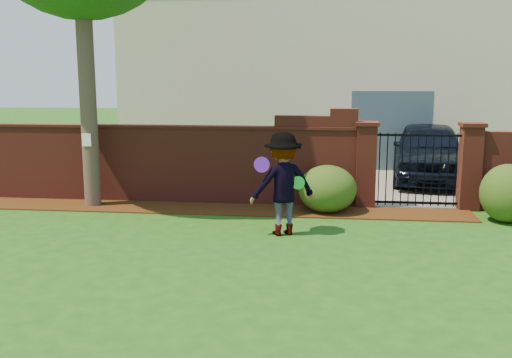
# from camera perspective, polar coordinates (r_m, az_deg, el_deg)

# --- Properties ---
(ground) EXTENTS (80.00, 80.00, 0.01)m
(ground) POSITION_cam_1_polar(r_m,az_deg,el_deg) (9.18, -2.78, -8.03)
(ground) COLOR #1E4F13
(ground) RESTS_ON ground
(mulch_bed) EXTENTS (11.10, 1.08, 0.03)m
(mulch_bed) POSITION_cam_1_polar(r_m,az_deg,el_deg) (12.50, -4.61, -2.97)
(mulch_bed) COLOR #351C09
(mulch_bed) RESTS_ON ground
(brick_wall) EXTENTS (8.70, 0.31, 2.16)m
(brick_wall) POSITION_cam_1_polar(r_m,az_deg,el_deg) (13.20, -8.63, 1.69)
(brick_wall) COLOR maroon
(brick_wall) RESTS_ON ground
(pillar_left) EXTENTS (0.50, 0.50, 1.88)m
(pillar_left) POSITION_cam_1_polar(r_m,az_deg,el_deg) (12.78, 10.83, 1.47)
(pillar_left) COLOR maroon
(pillar_left) RESTS_ON ground
(pillar_right) EXTENTS (0.50, 0.50, 1.88)m
(pillar_right) POSITION_cam_1_polar(r_m,az_deg,el_deg) (13.13, 20.45, 1.23)
(pillar_right) COLOR maroon
(pillar_right) RESTS_ON ground
(iron_gate) EXTENTS (1.78, 0.03, 1.60)m
(iron_gate) POSITION_cam_1_polar(r_m,az_deg,el_deg) (12.92, 15.69, 0.90)
(iron_gate) COLOR black
(iron_gate) RESTS_ON ground
(driveway) EXTENTS (3.20, 8.00, 0.01)m
(driveway) POSITION_cam_1_polar(r_m,az_deg,el_deg) (16.97, 13.46, 0.28)
(driveway) COLOR slate
(driveway) RESTS_ON ground
(house) EXTENTS (12.40, 6.40, 6.30)m
(house) POSITION_cam_1_polar(r_m,az_deg,el_deg) (20.59, 5.47, 11.06)
(house) COLOR beige
(house) RESTS_ON ground
(car) EXTENTS (2.49, 4.93, 1.61)m
(car) POSITION_cam_1_polar(r_m,az_deg,el_deg) (16.24, 16.83, 2.54)
(car) COLOR black
(car) RESTS_ON ground
(paper_notice) EXTENTS (0.20, 0.01, 0.28)m
(paper_notice) POSITION_cam_1_polar(r_m,az_deg,el_deg) (12.90, -16.47, 3.75)
(paper_notice) COLOR white
(paper_notice) RESTS_ON tree
(shrub_left) EXTENTS (1.23, 1.23, 1.01)m
(shrub_left) POSITION_cam_1_polar(r_m,az_deg,el_deg) (12.21, 7.09, -0.99)
(shrub_left) COLOR #204514
(shrub_left) RESTS_ON ground
(shrub_middle) EXTENTS (1.06, 1.06, 1.16)m
(shrub_middle) POSITION_cam_1_polar(r_m,az_deg,el_deg) (12.34, 23.69, -1.30)
(shrub_middle) COLOR #204514
(shrub_middle) RESTS_ON ground
(man) EXTENTS (1.38, 1.10, 1.87)m
(man) POSITION_cam_1_polar(r_m,az_deg,el_deg) (10.34, 2.72, -0.53)
(man) COLOR gray
(man) RESTS_ON ground
(frisbee_purple) EXTENTS (0.29, 0.17, 0.28)m
(frisbee_purple) POSITION_cam_1_polar(r_m,az_deg,el_deg) (10.10, 0.57, 1.43)
(frisbee_purple) COLOR #651FC5
(frisbee_purple) RESTS_ON man
(frisbee_green) EXTENTS (0.24, 0.07, 0.24)m
(frisbee_green) POSITION_cam_1_polar(r_m,az_deg,el_deg) (10.27, 4.20, -0.37)
(frisbee_green) COLOR green
(frisbee_green) RESTS_ON man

